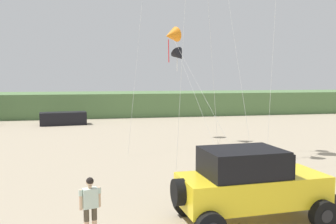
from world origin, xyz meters
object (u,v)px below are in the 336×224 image
jeep (250,183)px  person_watching (90,203)px  kite_yellow_diamond (171,35)px  kite_blue_swept (179,55)px  distant_sedan (63,118)px

jeep → person_watching: 4.73m
kite_yellow_diamond → kite_blue_swept: bearing=71.7°
jeep → kite_blue_swept: size_ratio=0.73×
person_watching → kite_blue_swept: (6.46, 16.33, 5.08)m
jeep → distant_sedan: jeep is taller
person_watching → kite_yellow_diamond: (4.67, 10.93, 5.87)m
person_watching → distant_sedan: person_watching is taller
jeep → person_watching: (-4.72, -0.07, -0.26)m
jeep → distant_sedan: size_ratio=1.17×
kite_yellow_diamond → person_watching: bearing=-113.2°
distant_sedan → kite_blue_swept: kite_blue_swept is taller
jeep → distant_sedan: bearing=105.7°
jeep → kite_yellow_diamond: (-0.05, 10.86, 5.61)m
person_watching → distant_sedan: 25.79m
jeep → kite_yellow_diamond: size_ratio=0.66×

